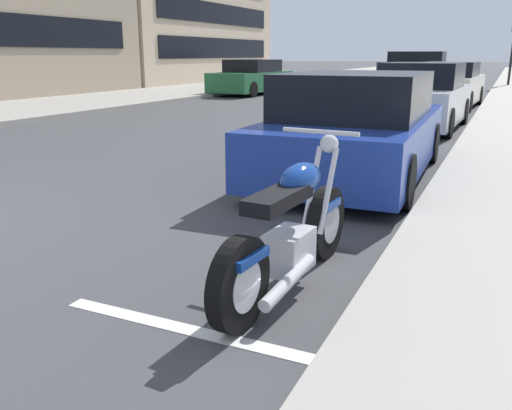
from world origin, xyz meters
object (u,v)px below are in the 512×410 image
at_px(crossing_truck, 416,65).
at_px(car_opposite_curb, 252,78).
at_px(parked_car_second_in_row, 421,98).
at_px(parked_motorcycle, 291,233).
at_px(parked_car_behind_motorcycle, 356,129).
at_px(parked_car_near_corner, 449,86).

distance_m(crossing_truck, car_opposite_curb, 17.13).
bearing_deg(car_opposite_curb, parked_car_second_in_row, 47.10).
bearing_deg(parked_motorcycle, car_opposite_curb, 29.92).
bearing_deg(parked_car_second_in_row, parked_car_behind_motorcycle, -178.31).
distance_m(parked_car_second_in_row, parked_car_near_corner, 5.70).
relative_size(parked_car_second_in_row, parked_car_near_corner, 0.91).
bearing_deg(parked_motorcycle, parked_car_behind_motorcycle, 11.82).
bearing_deg(parked_motorcycle, parked_car_second_in_row, 6.92).
bearing_deg(crossing_truck, parked_car_behind_motorcycle, 99.14).
bearing_deg(parked_motorcycle, parked_car_near_corner, 5.65).
relative_size(parked_car_second_in_row, car_opposite_curb, 0.87).
relative_size(parked_car_second_in_row, crossing_truck, 0.83).
distance_m(parked_car_second_in_row, crossing_truck, 25.28).
height_order(parked_car_second_in_row, car_opposite_curb, parked_car_second_in_row).
relative_size(parked_motorcycle, crossing_truck, 0.41).
xyz_separation_m(parked_motorcycle, parked_car_near_corner, (15.18, 0.49, 0.26)).
bearing_deg(parked_car_second_in_row, parked_motorcycle, -174.94).
distance_m(parked_car_behind_motorcycle, crossing_truck, 30.85).
xyz_separation_m(parked_car_second_in_row, car_opposite_curb, (8.36, 8.23, 0.00)).
height_order(parked_car_behind_motorcycle, car_opposite_curb, car_opposite_curb).
bearing_deg(parked_car_second_in_row, parked_car_near_corner, 1.70).
height_order(parked_car_near_corner, crossing_truck, crossing_truck).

